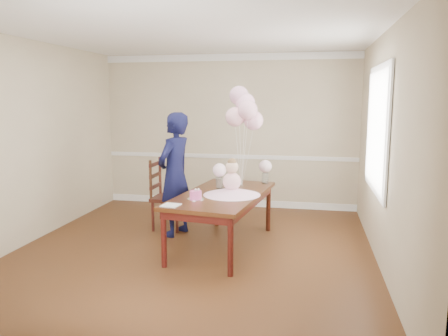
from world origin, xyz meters
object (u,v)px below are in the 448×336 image
birthday_cake (196,195)px  woman (175,174)px  dining_table_top (222,195)px  dining_chair_seat (169,198)px

birthday_cake → woman: bearing=122.8°
dining_table_top → birthday_cake: birthday_cake is taller
woman → birthday_cake: bearing=49.8°
dining_chair_seat → birthday_cake: bearing=-54.5°
dining_table_top → woman: (-0.76, 0.40, 0.17)m
dining_table_top → dining_chair_seat: 1.16m
dining_table_top → woman: bearing=160.4°
dining_table_top → dining_chair_seat: bearing=153.5°
dining_table_top → woman: woman is taller
dining_table_top → birthday_cake: (-0.25, -0.40, 0.08)m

